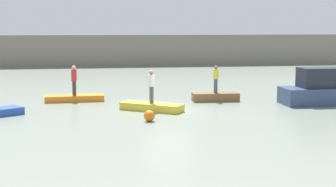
# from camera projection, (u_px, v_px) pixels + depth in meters

# --- Properties ---
(ground_plane) EXTENTS (120.00, 120.00, 0.00)m
(ground_plane) POSITION_uv_depth(u_px,v_px,m) (169.00, 110.00, 26.88)
(ground_plane) COLOR gray
(embankment_wall) EXTENTS (80.00, 1.20, 3.44)m
(embankment_wall) POSITION_uv_depth(u_px,v_px,m) (129.00, 51.00, 55.22)
(embankment_wall) COLOR gray
(embankment_wall) RESTS_ON ground_plane
(motorboat) EXTENTS (6.04, 2.04, 2.09)m
(motorboat) POSITION_uv_depth(u_px,v_px,m) (331.00, 91.00, 28.87)
(motorboat) COLOR #33476B
(motorboat) RESTS_ON ground_plane
(rowboat_orange) EXTENTS (3.47, 1.27, 0.37)m
(rowboat_orange) POSITION_uv_depth(u_px,v_px,m) (75.00, 98.00, 29.93)
(rowboat_orange) COLOR orange
(rowboat_orange) RESTS_ON ground_plane
(rowboat_yellow) EXTENTS (3.32, 2.73, 0.41)m
(rowboat_yellow) POSITION_uv_depth(u_px,v_px,m) (152.00, 107.00, 26.59)
(rowboat_yellow) COLOR gold
(rowboat_yellow) RESTS_ON ground_plane
(rowboat_brown) EXTENTS (2.76, 1.00, 0.50)m
(rowboat_brown) POSITION_uv_depth(u_px,v_px,m) (216.00, 97.00, 29.94)
(rowboat_brown) COLOR brown
(rowboat_brown) RESTS_ON ground_plane
(person_red_shirt) EXTENTS (0.32, 0.32, 1.75)m
(person_red_shirt) POSITION_uv_depth(u_px,v_px,m) (74.00, 79.00, 29.77)
(person_red_shirt) COLOR #38332D
(person_red_shirt) RESTS_ON rowboat_orange
(person_yellow_shirt) EXTENTS (0.32, 0.32, 1.62)m
(person_yellow_shirt) POSITION_uv_depth(u_px,v_px,m) (216.00, 78.00, 29.78)
(person_yellow_shirt) COLOR #4C4C56
(person_yellow_shirt) RESTS_ON rowboat_brown
(person_white_shirt) EXTENTS (0.32, 0.32, 1.73)m
(person_white_shirt) POSITION_uv_depth(u_px,v_px,m) (151.00, 85.00, 26.43)
(person_white_shirt) COLOR #4C4C56
(person_white_shirt) RESTS_ON rowboat_yellow
(mooring_buoy) EXTENTS (0.53, 0.53, 0.53)m
(mooring_buoy) POSITION_uv_depth(u_px,v_px,m) (149.00, 116.00, 23.65)
(mooring_buoy) COLOR orange
(mooring_buoy) RESTS_ON ground_plane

